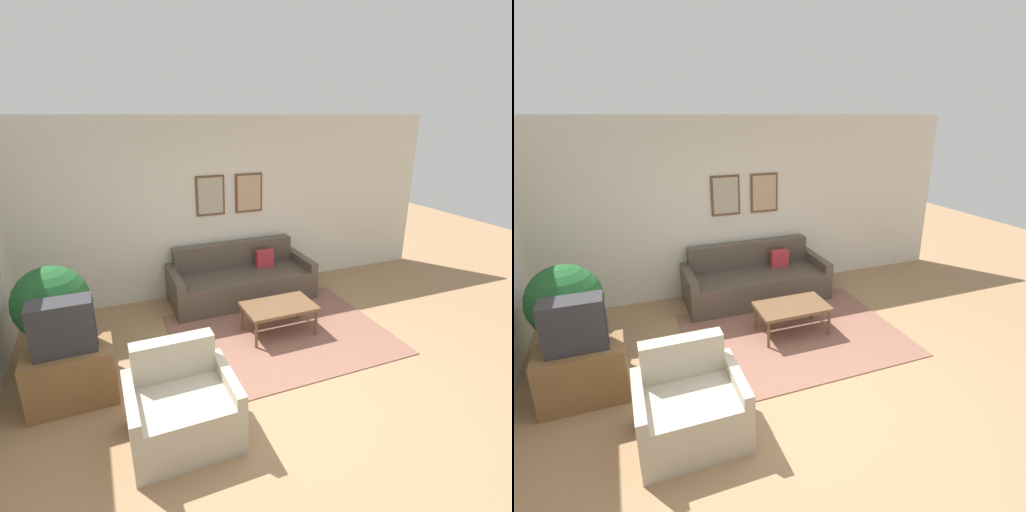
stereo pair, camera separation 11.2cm
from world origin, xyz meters
The scene contains 11 objects.
ground_plane centered at (0.00, 0.00, 0.00)m, with size 16.00×16.00×0.00m, color #997551.
area_rug centered at (0.53, 1.15, 0.01)m, with size 2.69×2.10×0.01m.
wall_back centered at (0.01, 2.86, 1.35)m, with size 8.00×0.09×2.70m.
couch centered at (0.44, 2.39, 0.29)m, with size 2.15×0.90×0.82m.
coffee_table centered at (0.53, 1.20, 0.36)m, with size 0.91×0.57×0.40m.
tv_stand centered at (-1.91, 0.77, 0.29)m, with size 0.82×0.45×0.58m.
tv centered at (-1.91, 0.77, 0.84)m, with size 0.57×0.28×0.51m.
armchair centered at (-1.01, -0.08, 0.29)m, with size 0.92×0.76×0.83m.
potted_plant_tall centered at (-2.04, 1.40, 0.80)m, with size 0.79×0.79×1.22m.
potted_plant_by_window centered at (-2.04, 1.84, 0.64)m, with size 0.63×0.63×0.99m.
potted_plant_small centered at (-2.05, 1.76, 0.62)m, with size 0.64×0.64×0.97m.
Camera 2 is at (-1.39, -2.98, 2.70)m, focal length 28.00 mm.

